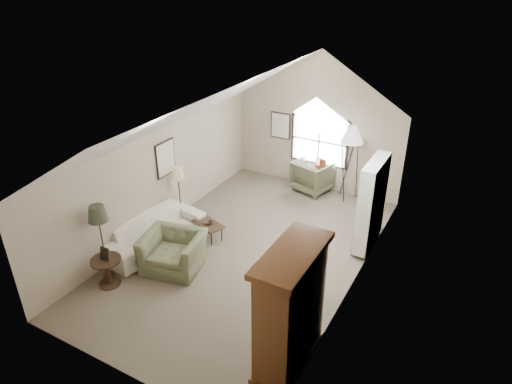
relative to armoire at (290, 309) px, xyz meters
The scene contains 18 objects.
room_shell 3.87m from the armoire, 132.25° to the left, with size 5.01×8.01×4.00m.
window 6.70m from the armoire, 108.11° to the left, with size 1.72×0.08×1.42m, color black.
skylight 4.02m from the armoire, 104.93° to the left, with size 0.80×1.20×0.52m, color white, non-canonical shape.
wall_art 5.98m from the armoire, 133.09° to the left, with size 1.97×3.71×0.88m.
armoire is the anchor object (origin of this frame).
tv_alcove 4.00m from the armoire, 87.71° to the left, with size 0.32×1.30×2.10m, color white.
media_console 4.08m from the armoire, 88.00° to the left, with size 0.34×1.18×0.60m, color #382316.
tv_panel 4.01m from the armoire, 88.00° to the left, with size 0.05×0.90×0.55m, color black.
sofa 4.59m from the armoire, 159.49° to the left, with size 2.51×0.98×0.73m, color white.
armchair_near 3.57m from the armoire, 161.41° to the left, with size 1.26×1.10×0.82m, color #67714F.
armchair_far 6.48m from the armoire, 108.98° to the left, with size 0.99×1.01×0.92m, color #616043.
coffee_table 4.24m from the armoire, 143.26° to the left, with size 0.80×0.44×0.41m, color #3C2718.
bowl 4.20m from the armoire, 143.26° to the left, with size 0.19×0.19×0.05m, color #381D17.
side_table 4.22m from the armoire, behind, with size 0.63×0.63×0.63m, color #382817.
side_chair 6.45m from the armoire, 108.27° to the left, with size 0.38×0.38×0.97m, color brown.
tripod_lamp 6.19m from the armoire, 99.83° to the left, with size 0.63×0.63×2.17m, color silver, non-canonical shape.
dark_lamp 4.39m from the armoire, behind, with size 0.42×0.42×1.75m, color black, non-canonical shape.
tan_lamp 5.20m from the armoire, 147.53° to the left, with size 0.31×0.31×1.57m, color tan, non-canonical shape.
Camera 1 is at (4.43, -7.60, 6.14)m, focal length 32.00 mm.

